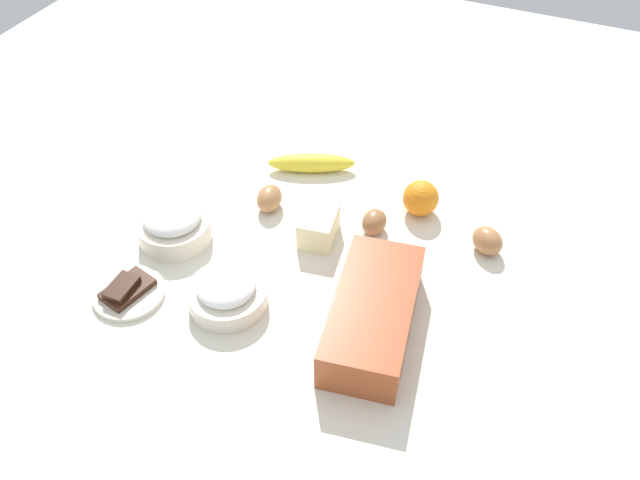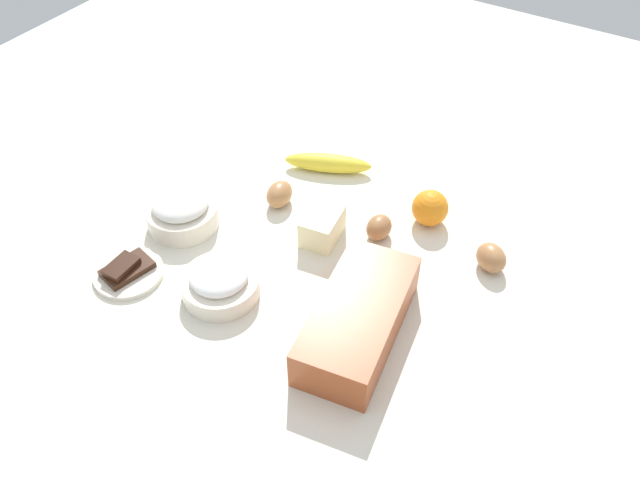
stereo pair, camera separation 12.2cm
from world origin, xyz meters
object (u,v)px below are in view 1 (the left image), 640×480
Objects in this scene: flour_bowl at (174,224)px; butter_block at (319,226)px; sugar_bowl at (227,292)px; orange_fruit at (421,198)px; egg_near_butter at (374,222)px; egg_beside_bowl at (269,198)px; chocolate_plate at (128,291)px; banana at (311,163)px; loaf_pan at (373,314)px; egg_loose at (487,241)px.

butter_block is (-0.11, 0.26, -0.01)m from flour_bowl.
orange_fruit reaches higher than sugar_bowl.
egg_beside_bowl is (0.02, -0.22, 0.00)m from egg_near_butter.
orange_fruit is at bearing 122.47° from flour_bowl.
butter_block is at bearing 160.00° from sugar_bowl.
butter_block is at bearing 72.51° from egg_beside_bowl.
egg_near_butter reaches higher than chocolate_plate.
banana is 2.11× the size of butter_block.
chocolate_plate is (0.46, -0.16, -0.01)m from banana.
flour_bowl is at bearing -120.91° from sugar_bowl.
orange_fruit is (-0.26, 0.42, 0.00)m from flour_bowl.
orange_fruit is 1.20× the size of egg_near_butter.
flour_bowl reaches higher than egg_near_butter.
banana is at bearing -152.00° from butter_block.
loaf_pan is 2.10× the size of sugar_bowl.
flour_bowl reaches higher than sugar_bowl.
loaf_pan reaches higher than flour_bowl.
banana is at bearing 161.47° from chocolate_plate.
butter_block is at bearing 28.00° from banana.
egg_loose is (-0.06, 0.44, 0.00)m from egg_beside_bowl.
sugar_bowl is 2.17× the size of egg_loose.
butter_block is (-0.17, -0.17, -0.01)m from loaf_pan.
orange_fruit is 0.81× the size of butter_block.
flour_bowl is at bearing -69.76° from egg_loose.
egg_beside_bowl reaches higher than banana.
banana is at bearing -102.54° from egg_loose.
chocolate_plate is (0.10, -0.43, -0.03)m from loaf_pan.
egg_beside_bowl reaches higher than chocolate_plate.
chocolate_plate is at bearing -44.04° from orange_fruit.
banana is 0.49m from chocolate_plate.
orange_fruit is (-0.32, -0.02, -0.01)m from loaf_pan.
orange_fruit reaches higher than chocolate_plate.
banana is (-0.30, 0.16, -0.02)m from flour_bowl.
flour_bowl is 0.21m from sugar_bowl.
sugar_bowl is 0.26m from egg_beside_bowl.
egg_loose is (-0.10, 0.31, -0.00)m from butter_block.
egg_loose is at bearing 77.46° from banana.
egg_beside_bowl is at bearing -84.61° from egg_near_butter.
egg_beside_bowl is 0.52× the size of chocolate_plate.
flour_bowl reaches higher than chocolate_plate.
orange_fruit is 0.31m from egg_beside_bowl.
butter_block is 0.11m from egg_near_butter.
egg_beside_bowl is 1.04× the size of egg_loose.
loaf_pan is 0.32m from orange_fruit.
banana is 1.46× the size of chocolate_plate.
egg_beside_bowl is 0.34m from chocolate_plate.
orange_fruit is 0.16m from egg_loose.
egg_near_butter is (-0.28, 0.17, -0.01)m from sugar_bowl.
flour_bowl is 1.96× the size of orange_fruit.
chocolate_plate is (0.43, -0.41, -0.03)m from orange_fruit.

